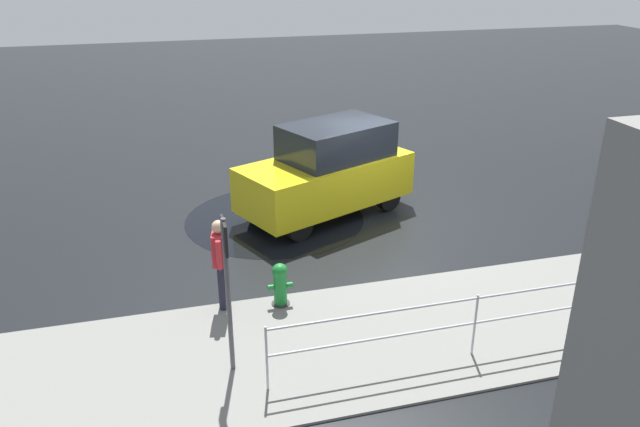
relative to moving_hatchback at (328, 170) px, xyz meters
The scene contains 8 objects.
ground_plane 1.81m from the moving_hatchback, 149.70° to the left, with size 60.00×60.00×0.00m, color black.
kerb_strip 5.22m from the moving_hatchback, 104.61° to the left, with size 24.00×3.20×0.04m, color slate.
moving_hatchback is the anchor object (origin of this frame).
fire_hydrant 4.14m from the moving_hatchback, 62.77° to the left, with size 0.42×0.31×0.80m.
pedestrian 4.46m from the moving_hatchback, 50.83° to the left, with size 0.30×0.56×1.62m.
metal_railing 6.15m from the moving_hatchback, 110.37° to the left, with size 9.31×0.04×1.05m.
sign_post 5.95m from the moving_hatchback, 60.76° to the left, with size 0.07×0.44×2.40m.
puddle_patch 1.62m from the moving_hatchback, ahead, with size 3.99×3.99×0.01m, color black.
Camera 1 is at (4.90, 11.86, 5.66)m, focal length 35.00 mm.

